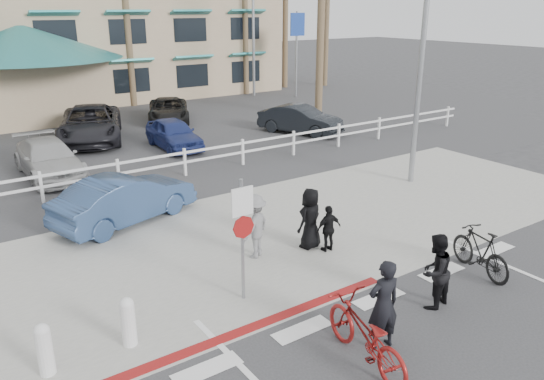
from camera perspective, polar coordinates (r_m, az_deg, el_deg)
ground at (r=11.07m, az=13.67°, el=-12.59°), size 140.00×140.00×0.00m
bike_path at (r=10.11m, az=22.41°, el=-16.96°), size 12.00×16.00×0.01m
sidewalk_plaza at (r=14.04m, az=-0.02°, el=-4.84°), size 22.00×7.00×0.01m
cross_street at (r=17.25m, az=-7.58°, el=-0.34°), size 40.00×5.00×0.01m
parking_lot at (r=25.78m, az=-17.40°, el=5.51°), size 50.00×16.00×0.01m
curb_red at (r=10.18m, az=-3.49°, el=-15.02°), size 7.00×0.25×0.02m
rail_fence at (r=19.02m, az=-9.09°, el=3.02°), size 29.40×0.16×1.00m
building at (r=38.20m, az=-21.65°, el=17.85°), size 28.00×16.00×11.30m
sign_post at (r=10.55m, az=-3.22°, el=-4.77°), size 0.50×0.10×2.90m
bollard_0 at (r=9.93m, az=-15.21°, el=-13.51°), size 0.26×0.26×0.95m
bollard_1 at (r=9.68m, az=-23.27°, el=-15.47°), size 0.26×0.26×0.95m
streetlight_0 at (r=18.02m, az=15.90°, el=14.61°), size 0.60×2.00×9.00m
streetlight_1 at (r=35.72m, az=-2.03°, el=17.65°), size 0.60×2.00×9.50m
info_sign at (r=35.33m, az=2.64°, el=14.46°), size 1.20×0.16×5.60m
bike_red at (r=9.26m, az=9.99°, el=-15.10°), size 1.01×2.20×1.12m
rider_red at (r=9.57m, az=11.88°, el=-11.98°), size 0.68×0.52×1.68m
bike_black at (r=12.80m, az=21.50°, el=-6.15°), size 0.92×1.87×1.08m
rider_black at (r=11.04m, az=17.13°, el=-8.35°), size 0.84×0.70×1.56m
pedestrian_a at (r=12.58m, az=-1.89°, el=-3.94°), size 1.18×1.00×1.58m
pedestrian_child at (r=13.02m, az=6.12°, el=-4.15°), size 0.72×0.34×1.19m
pedestrian_b at (r=13.08m, az=4.14°, el=-3.10°), size 0.87×0.69×1.55m
car_white_sedan at (r=15.21m, az=-15.51°, el=-0.92°), size 4.35×2.61×1.35m
lot_car_1 at (r=20.26m, az=-22.89°, el=3.11°), size 1.81×4.37×1.26m
lot_car_2 at (r=22.81m, az=-10.53°, el=5.98°), size 1.67×3.76×1.26m
lot_car_3 at (r=25.20m, az=3.07°, el=7.59°), size 2.92×4.23×1.32m
lot_car_5 at (r=28.29m, az=-11.08°, el=8.43°), size 3.56×4.76×1.20m
lot_car_6 at (r=25.00m, az=-18.94°, el=6.74°), size 4.25×6.06×1.54m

